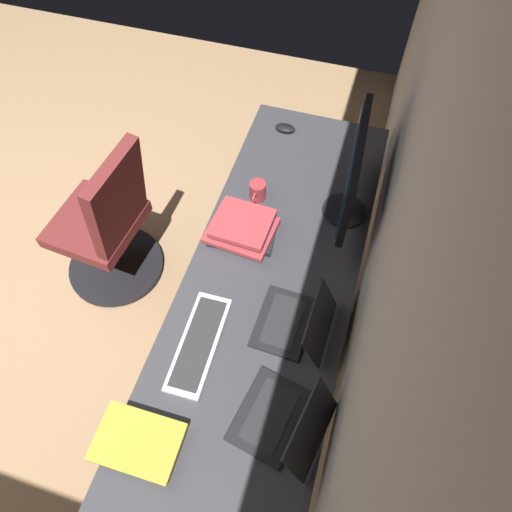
% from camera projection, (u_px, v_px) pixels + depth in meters
% --- Properties ---
extents(wall_back, '(5.08, 0.10, 2.60)m').
position_uv_depth(wall_back, '(405.00, 248.00, 1.35)').
color(wall_back, beige).
rests_on(wall_back, ground).
extents(desk, '(2.19, 0.71, 0.73)m').
position_uv_depth(desk, '(267.00, 294.00, 1.98)').
color(desk, '#38383D').
rests_on(desk, ground).
extents(drawer_pedestal, '(0.40, 0.51, 0.69)m').
position_uv_depth(drawer_pedestal, '(270.00, 329.00, 2.24)').
color(drawer_pedestal, '#38383D').
rests_on(drawer_pedestal, ground).
extents(monitor_primary, '(0.57, 0.20, 0.44)m').
position_uv_depth(monitor_primary, '(353.00, 173.00, 1.93)').
color(monitor_primary, black).
rests_on(monitor_primary, desk).
extents(laptop_leftmost, '(0.29, 0.30, 0.19)m').
position_uv_depth(laptop_leftmost, '(297.00, 322.00, 1.79)').
color(laptop_leftmost, black).
rests_on(laptop_leftmost, desk).
extents(laptop_left, '(0.34, 0.35, 0.20)m').
position_uv_depth(laptop_left, '(286.00, 421.00, 1.59)').
color(laptop_left, black).
rests_on(laptop_left, desk).
extents(keyboard_main, '(0.42, 0.15, 0.02)m').
position_uv_depth(keyboard_main, '(199.00, 343.00, 1.78)').
color(keyboard_main, silver).
rests_on(keyboard_main, desk).
extents(mouse_main, '(0.06, 0.10, 0.03)m').
position_uv_depth(mouse_main, '(285.00, 128.00, 2.42)').
color(mouse_main, black).
rests_on(mouse_main, desk).
extents(book_stack_near, '(0.26, 0.31, 0.10)m').
position_uv_depth(book_stack_near, '(243.00, 228.00, 2.03)').
color(book_stack_near, black).
rests_on(book_stack_near, desk).
extents(book_stack_far, '(0.20, 0.29, 0.05)m').
position_uv_depth(book_stack_far, '(141.00, 442.00, 1.57)').
color(book_stack_far, '#3D8456').
rests_on(book_stack_far, desk).
extents(coffee_mug, '(0.12, 0.08, 0.10)m').
position_uv_depth(coffee_mug, '(257.00, 191.00, 2.15)').
color(coffee_mug, '#A53338').
rests_on(coffee_mug, desk).
extents(office_chair, '(0.56, 0.57, 0.97)m').
position_uv_depth(office_chair, '(109.00, 228.00, 2.43)').
color(office_chair, maroon).
rests_on(office_chair, ground).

